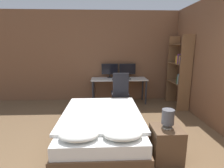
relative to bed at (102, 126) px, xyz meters
name	(u,v)px	position (x,y,z in m)	size (l,w,h in m)	color
wall_back	(119,57)	(0.51, 2.45, 1.11)	(12.00, 0.06, 2.70)	brown
wall_side_right	(224,64)	(2.31, 0.21, 1.11)	(0.06, 12.00, 2.70)	brown
bed	(102,126)	(0.00, 0.00, 0.00)	(1.42, 2.06, 0.55)	brown
nightstand	(166,143)	(0.96, -0.66, 0.01)	(0.42, 0.43, 0.50)	brown
bedside_lamp	(168,117)	(0.96, -0.66, 0.43)	(0.18, 0.18, 0.28)	gray
desk	(119,82)	(0.49, 2.10, 0.40)	(1.64, 0.56, 0.73)	beige
monitor_left	(110,70)	(0.22, 2.28, 0.74)	(0.49, 0.16, 0.43)	black
monitor_right	(127,70)	(0.76, 2.28, 0.74)	(0.49, 0.16, 0.43)	black
keyboard	(120,79)	(0.49, 1.92, 0.50)	(0.42, 0.13, 0.02)	black
computer_mouse	(130,79)	(0.79, 1.92, 0.51)	(0.07, 0.05, 0.04)	black
office_chair	(120,96)	(0.46, 1.35, 0.17)	(0.52, 0.52, 1.03)	black
bookshelf	(180,68)	(2.10, 1.61, 0.85)	(0.32, 0.87, 1.95)	brown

